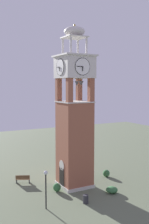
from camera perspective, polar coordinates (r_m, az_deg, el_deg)
ground at (r=31.45m, az=-0.00°, el=-15.10°), size 80.00×80.00×0.00m
clock_tower at (r=29.71m, az=-0.00°, el=-2.17°), size 3.73×3.73×17.52m
park_bench at (r=32.58m, az=-10.72°, el=-13.56°), size 1.09×1.63×0.95m
lamp_post at (r=25.37m, az=-6.00°, el=-14.32°), size 0.36×0.36×3.53m
trash_bin at (r=27.10m, az=2.34°, el=-17.69°), size 0.52×0.52×0.80m
shrub_near_entry at (r=29.67m, az=7.79°, el=-15.77°), size 1.21×1.21×0.65m
shrub_left_of_tower at (r=34.40m, az=6.64°, el=-12.57°), size 0.83×0.83×0.84m
shrub_behind_bench at (r=29.81m, az=-3.67°, el=-15.39°), size 0.83×0.83×0.88m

